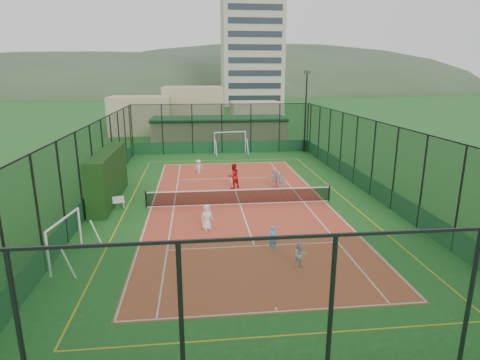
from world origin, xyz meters
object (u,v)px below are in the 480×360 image
object	(u,v)px
child_near_left	(207,217)
child_far_left	(198,167)
floodlight_ne	(306,112)
child_far_back	(275,178)
futsal_goal_far	(230,143)
futsal_goal_near	(65,240)
clubhouse	(219,131)
coach	(233,176)
child_near_mid	(273,238)
child_near_right	(300,255)
white_bench	(112,202)
apartment_tower	(252,45)
child_far_right	(281,181)

from	to	relation	value
child_near_left	child_far_left	world-z (taller)	child_near_left
floodlight_ne	child_near_left	xyz separation A→B (m)	(-10.78, -20.65, -3.42)
child_far_back	futsal_goal_far	bearing A→B (deg)	-91.92
child_near_left	child_far_left	bearing A→B (deg)	64.37
futsal_goal_near	clubhouse	bearing A→B (deg)	-6.98
futsal_goal_near	futsal_goal_far	world-z (taller)	futsal_goal_far
floodlight_ne	coach	distance (m)	15.97
futsal_goal_near	coach	world-z (taller)	futsal_goal_near
coach	child_near_mid	bearing A→B (deg)	61.18
child_near_left	child_far_back	world-z (taller)	child_near_left
clubhouse	futsal_goal_far	bearing A→B (deg)	-81.09
clubhouse	child_near_right	xyz separation A→B (m)	(1.60, -30.81, -0.98)
white_bench	floodlight_ne	bearing A→B (deg)	26.91
white_bench	child_near_right	size ratio (longest dim) A/B	1.22
clubhouse	child_far_left	bearing A→B (deg)	-100.25
white_bench	child_near_right	world-z (taller)	child_near_right
futsal_goal_near	futsal_goal_far	size ratio (longest dim) A/B	0.89
futsal_goal_near	child_near_right	distance (m)	10.16
clubhouse	white_bench	distance (m)	23.41
apartment_tower	child_near_mid	distance (m)	90.76
futsal_goal_far	child_near_right	world-z (taller)	futsal_goal_far
apartment_tower	white_bench	bearing A→B (deg)	-103.57
apartment_tower	child_far_right	size ratio (longest dim) A/B	24.56
clubhouse	futsal_goal_far	distance (m)	5.35
clubhouse	child_near_mid	size ratio (longest dim) A/B	12.74
child_near_right	child_far_back	world-z (taller)	child_far_back
child_near_left	child_near_mid	distance (m)	4.14
child_near_left	coach	size ratio (longest dim) A/B	0.76
child_far_left	child_far_right	bearing A→B (deg)	112.77
apartment_tower	coach	bearing A→B (deg)	-98.75
clubhouse	apartment_tower	world-z (taller)	apartment_tower
child_near_left	coach	distance (m)	7.92
apartment_tower	child_near_mid	bearing A→B (deg)	-97.18
futsal_goal_far	child_near_right	bearing A→B (deg)	-96.31
futsal_goal_far	child_near_left	world-z (taller)	futsal_goal_far
child_far_left	child_near_left	bearing A→B (deg)	65.91
apartment_tower	child_near_left	size ratio (longest dim) A/B	21.62
clubhouse	child_far_back	xyz separation A→B (m)	(2.95, -18.28, -0.89)
futsal_goal_far	child_near_left	size ratio (longest dim) A/B	2.43
floodlight_ne	futsal_goal_near	size ratio (longest dim) A/B	2.74
futsal_goal_near	child_near_mid	xyz separation A→B (m)	(9.21, 0.13, -0.37)
apartment_tower	child_near_right	world-z (taller)	apartment_tower
futsal_goal_far	child_far_back	distance (m)	13.19
child_far_back	coach	distance (m)	3.03
apartment_tower	coach	xyz separation A→B (m)	(-12.07, -78.42, -14.07)
child_near_right	child_far_right	size ratio (longest dim) A/B	0.96
futsal_goal_near	child_far_right	distance (m)	15.41
futsal_goal_near	child_far_right	size ratio (longest dim) A/B	2.47
floodlight_ne	child_far_right	distance (m)	15.02
futsal_goal_near	child_near_right	size ratio (longest dim) A/B	2.56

